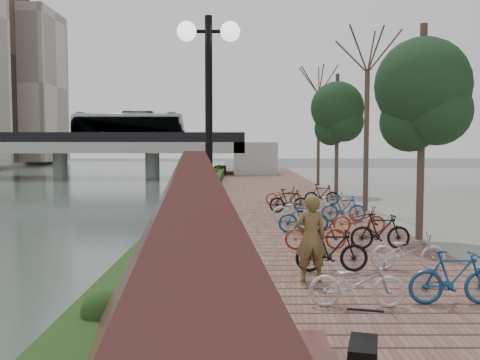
{
  "coord_description": "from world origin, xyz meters",
  "views": [
    {
      "loc": [
        2.48,
        -7.18,
        3.45
      ],
      "look_at": [
        2.52,
        13.56,
        2.0
      ],
      "focal_mm": 40.0,
      "sensor_mm": 36.0,
      "label": 1
    }
  ],
  "objects": [
    {
      "name": "promenade",
      "position": [
        4.0,
        17.5,
        0.25
      ],
      "size": [
        8.0,
        75.0,
        0.5
      ],
      "primitive_type": "cube",
      "color": "brown",
      "rests_on": "ground"
    },
    {
      "name": "hedge",
      "position": [
        0.6,
        20.0,
        0.8
      ],
      "size": [
        1.1,
        56.0,
        0.6
      ],
      "primitive_type": "cube",
      "color": "#1A3613",
      "rests_on": "promenade"
    },
    {
      "name": "chain_fence",
      "position": [
        1.4,
        2.0,
        0.85
      ],
      "size": [
        0.1,
        14.1,
        0.7
      ],
      "color": "black",
      "rests_on": "promenade"
    },
    {
      "name": "granite_monument",
      "position": [
        1.99,
        -1.25,
        1.95
      ],
      "size": [
        5.43,
        5.43,
        2.86
      ],
      "color": "#4D2521",
      "rests_on": "promenade"
    },
    {
      "name": "lamppost",
      "position": [
        1.99,
        1.54,
        4.08
      ],
      "size": [
        1.02,
        0.32,
        4.99
      ],
      "color": "black",
      "rests_on": "promenade"
    },
    {
      "name": "pedestrian",
      "position": [
        4.0,
        4.01,
        1.43
      ],
      "size": [
        0.71,
        0.5,
        1.86
      ],
      "primitive_type": "imported",
      "rotation": [
        0.0,
        0.0,
        3.23
      ],
      "color": "brown",
      "rests_on": "promenade"
    },
    {
      "name": "bicycle_parking",
      "position": [
        5.49,
        10.15,
        0.97
      ],
      "size": [
        2.4,
        17.32,
        1.0
      ],
      "color": "silver",
      "rests_on": "promenade"
    },
    {
      "name": "street_trees",
      "position": [
        8.0,
        12.68,
        3.69
      ],
      "size": [
        3.2,
        37.12,
        6.8
      ],
      "color": "#3A2F22",
      "rests_on": "promenade"
    },
    {
      "name": "bridge",
      "position": [
        -13.61,
        45.0,
        3.37
      ],
      "size": [
        36.0,
        10.77,
        6.5
      ],
      "color": "#9D9C98",
      "rests_on": "ground"
    }
  ]
}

